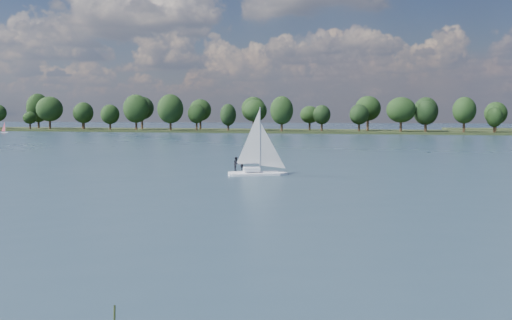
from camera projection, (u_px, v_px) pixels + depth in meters
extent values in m
plane|color=#233342|center=(264.00, 148.00, 125.29)|extent=(700.00, 700.00, 0.00)
cube|color=black|center=(325.00, 132.00, 233.67)|extent=(660.00, 40.00, 1.50)
cube|color=white|center=(255.00, 175.00, 69.22)|extent=(6.77, 4.33, 0.77)
cube|color=white|center=(255.00, 169.00, 69.16)|extent=(2.24, 1.84, 0.48)
cylinder|color=silver|center=(255.00, 139.00, 68.86)|extent=(0.12, 0.12, 7.74)
imported|color=black|center=(242.00, 163.00, 69.99)|extent=(0.51, 0.68, 1.67)
imported|color=black|center=(236.00, 164.00, 69.52)|extent=(0.77, 0.91, 1.67)
cube|color=silver|center=(5.00, 133.00, 226.06)|extent=(3.08, 1.47, 0.48)
cylinder|color=silver|center=(5.00, 127.00, 225.87)|extent=(0.09, 0.09, 4.25)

